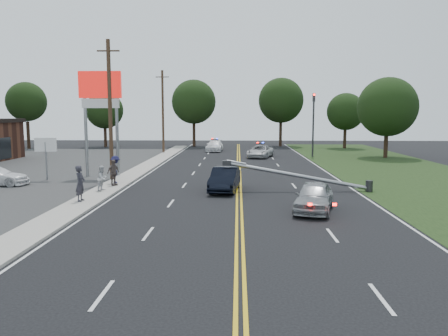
{
  "coord_description": "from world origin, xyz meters",
  "views": [
    {
      "loc": [
        -0.08,
        -19.06,
        4.83
      ],
      "look_at": [
        -0.88,
        5.99,
        1.7
      ],
      "focal_mm": 35.0,
      "sensor_mm": 36.0,
      "label": 1
    }
  ],
  "objects_px": {
    "utility_pole_far": "(163,111)",
    "bystander_a": "(80,183)",
    "bystander_c": "(116,169)",
    "bystander_d": "(113,173)",
    "emergency_a": "(260,151)",
    "crashed_sedan": "(225,179)",
    "small_sign": "(46,148)",
    "waiting_sedan": "(314,197)",
    "fallen_streetlight": "(306,177)",
    "emergency_b": "(215,146)",
    "traffic_signal": "(313,119)",
    "bystander_b": "(102,178)",
    "utility_pole_mid": "(110,110)",
    "pylon_sign": "(100,98)"
  },
  "relations": [
    {
      "from": "emergency_b",
      "to": "utility_pole_far",
      "type": "bearing_deg",
      "value": -151.69
    },
    {
      "from": "waiting_sedan",
      "to": "bystander_b",
      "type": "xyz_separation_m",
      "value": [
        -12.15,
        4.84,
        0.16
      ]
    },
    {
      "from": "emergency_b",
      "to": "bystander_a",
      "type": "distance_m",
      "value": 33.47
    },
    {
      "from": "crashed_sedan",
      "to": "emergency_a",
      "type": "relative_size",
      "value": 0.94
    },
    {
      "from": "bystander_d",
      "to": "waiting_sedan",
      "type": "bearing_deg",
      "value": -88.38
    },
    {
      "from": "small_sign",
      "to": "bystander_d",
      "type": "distance_m",
      "value": 6.57
    },
    {
      "from": "fallen_streetlight",
      "to": "bystander_d",
      "type": "relative_size",
      "value": 5.45
    },
    {
      "from": "pylon_sign",
      "to": "traffic_signal",
      "type": "distance_m",
      "value": 24.75
    },
    {
      "from": "emergency_b",
      "to": "small_sign",
      "type": "bearing_deg",
      "value": -111.19
    },
    {
      "from": "utility_pole_far",
      "to": "emergency_b",
      "type": "distance_m",
      "value": 8.09
    },
    {
      "from": "small_sign",
      "to": "utility_pole_mid",
      "type": "relative_size",
      "value": 0.31
    },
    {
      "from": "utility_pole_far",
      "to": "bystander_b",
      "type": "bearing_deg",
      "value": -88.34
    },
    {
      "from": "bystander_b",
      "to": "bystander_c",
      "type": "distance_m",
      "value": 2.96
    },
    {
      "from": "utility_pole_mid",
      "to": "traffic_signal",
      "type": "bearing_deg",
      "value": 45.8
    },
    {
      "from": "crashed_sedan",
      "to": "emergency_a",
      "type": "height_order",
      "value": "crashed_sedan"
    },
    {
      "from": "utility_pole_far",
      "to": "bystander_c",
      "type": "distance_m",
      "value": 24.15
    },
    {
      "from": "pylon_sign",
      "to": "emergency_a",
      "type": "relative_size",
      "value": 1.68
    },
    {
      "from": "traffic_signal",
      "to": "bystander_c",
      "type": "height_order",
      "value": "traffic_signal"
    },
    {
      "from": "emergency_a",
      "to": "bystander_d",
      "type": "height_order",
      "value": "bystander_d"
    },
    {
      "from": "traffic_signal",
      "to": "emergency_b",
      "type": "bearing_deg",
      "value": 148.48
    },
    {
      "from": "fallen_streetlight",
      "to": "bystander_b",
      "type": "bearing_deg",
      "value": -176.58
    },
    {
      "from": "emergency_b",
      "to": "bystander_a",
      "type": "xyz_separation_m",
      "value": [
        -5.52,
        -33.01,
        0.38
      ]
    },
    {
      "from": "bystander_c",
      "to": "bystander_d",
      "type": "distance_m",
      "value": 1.12
    },
    {
      "from": "pylon_sign",
      "to": "waiting_sedan",
      "type": "height_order",
      "value": "pylon_sign"
    },
    {
      "from": "traffic_signal",
      "to": "utility_pole_mid",
      "type": "height_order",
      "value": "utility_pole_mid"
    },
    {
      "from": "crashed_sedan",
      "to": "bystander_a",
      "type": "xyz_separation_m",
      "value": [
        -7.7,
        -4.04,
        0.35
      ]
    },
    {
      "from": "bystander_c",
      "to": "small_sign",
      "type": "bearing_deg",
      "value": 56.03
    },
    {
      "from": "utility_pole_mid",
      "to": "bystander_b",
      "type": "xyz_separation_m",
      "value": [
        0.78,
        -4.75,
        -4.2
      ]
    },
    {
      "from": "emergency_a",
      "to": "crashed_sedan",
      "type": "bearing_deg",
      "value": -82.29
    },
    {
      "from": "crashed_sedan",
      "to": "traffic_signal",
      "type": "bearing_deg",
      "value": 73.05
    },
    {
      "from": "pylon_sign",
      "to": "fallen_streetlight",
      "type": "height_order",
      "value": "pylon_sign"
    },
    {
      "from": "fallen_streetlight",
      "to": "traffic_signal",
      "type": "bearing_deg",
      "value": 79.41
    },
    {
      "from": "bystander_a",
      "to": "small_sign",
      "type": "bearing_deg",
      "value": 36.4
    },
    {
      "from": "waiting_sedan",
      "to": "emergency_a",
      "type": "bearing_deg",
      "value": 108.5
    },
    {
      "from": "small_sign",
      "to": "waiting_sedan",
      "type": "xyz_separation_m",
      "value": [
        17.72,
        -9.59,
        -1.61
      ]
    },
    {
      "from": "fallen_streetlight",
      "to": "emergency_a",
      "type": "relative_size",
      "value": 1.96
    },
    {
      "from": "small_sign",
      "to": "emergency_b",
      "type": "xyz_separation_m",
      "value": [
        10.93,
        24.97,
        -1.63
      ]
    },
    {
      "from": "utility_pole_far",
      "to": "bystander_a",
      "type": "distance_m",
      "value": 30.31
    },
    {
      "from": "fallen_streetlight",
      "to": "bystander_b",
      "type": "relative_size",
      "value": 6.11
    },
    {
      "from": "emergency_b",
      "to": "bystander_c",
      "type": "bearing_deg",
      "value": -98.87
    },
    {
      "from": "bystander_d",
      "to": "utility_pole_far",
      "type": "bearing_deg",
      "value": 32.96
    },
    {
      "from": "emergency_b",
      "to": "bystander_c",
      "type": "height_order",
      "value": "bystander_c"
    },
    {
      "from": "utility_pole_mid",
      "to": "bystander_a",
      "type": "distance_m",
      "value": 9.0
    },
    {
      "from": "small_sign",
      "to": "utility_pole_mid",
      "type": "height_order",
      "value": "utility_pole_mid"
    },
    {
      "from": "small_sign",
      "to": "fallen_streetlight",
      "type": "xyz_separation_m",
      "value": [
        18.19,
        -4.0,
        -1.41
      ]
    },
    {
      "from": "utility_pole_far",
      "to": "bystander_b",
      "type": "distance_m",
      "value": 27.09
    },
    {
      "from": "utility_pole_mid",
      "to": "emergency_a",
      "type": "relative_size",
      "value": 2.1
    },
    {
      "from": "bystander_d",
      "to": "pylon_sign",
      "type": "bearing_deg",
      "value": 55.35
    },
    {
      "from": "crashed_sedan",
      "to": "bystander_d",
      "type": "height_order",
      "value": "bystander_d"
    },
    {
      "from": "waiting_sedan",
      "to": "bystander_a",
      "type": "relative_size",
      "value": 2.2
    }
  ]
}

